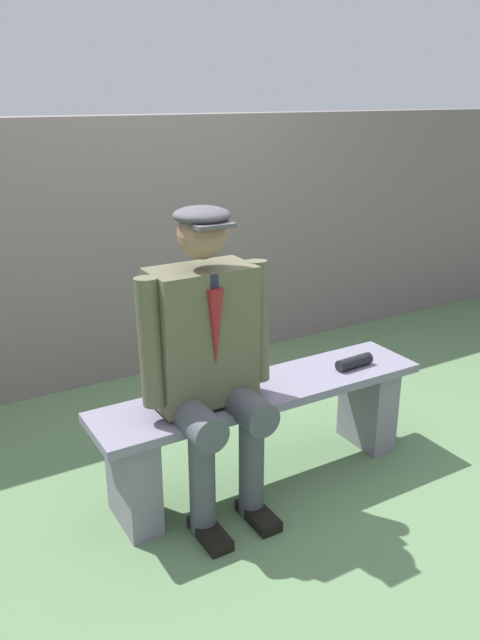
% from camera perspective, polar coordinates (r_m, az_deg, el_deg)
% --- Properties ---
extents(ground_plane, '(30.00, 30.00, 0.00)m').
position_cam_1_polar(ground_plane, '(3.17, 1.99, -13.98)').
color(ground_plane, '#54754D').
extents(bench, '(1.62, 0.36, 0.49)m').
position_cam_1_polar(bench, '(3.01, 2.06, -8.97)').
color(bench, slate).
rests_on(bench, ground).
extents(seated_man, '(0.61, 0.51, 1.35)m').
position_cam_1_polar(seated_man, '(2.64, -2.93, -2.94)').
color(seated_man, '#53523C').
rests_on(seated_man, ground).
extents(rolled_magazine, '(0.20, 0.07, 0.06)m').
position_cam_1_polar(rolled_magazine, '(3.16, 10.26, -3.74)').
color(rolled_magazine, black).
rests_on(rolled_magazine, bench).
extents(stadium_wall, '(12.00, 0.24, 1.64)m').
position_cam_1_polar(stadium_wall, '(4.14, -9.50, 6.35)').
color(stadium_wall, slate).
rests_on(stadium_wall, ground).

